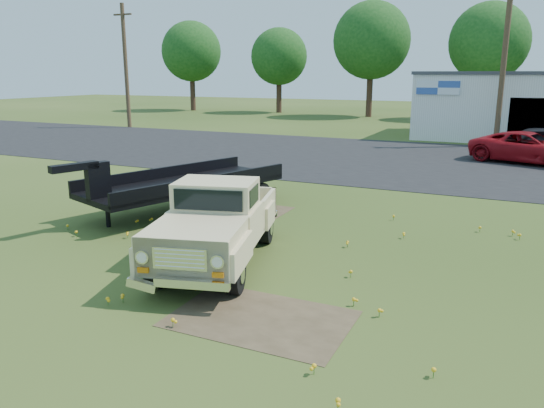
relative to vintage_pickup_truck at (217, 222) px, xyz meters
The scene contains 14 objects.
ground 1.43m from the vintage_pickup_truck, 58.61° to the left, with size 140.00×140.00×0.00m, color #2C4115.
asphalt_lot 15.96m from the vintage_pickup_truck, 87.97° to the left, with size 90.00×14.00×0.02m, color black.
dirt_patch_a 3.07m from the vintage_pickup_truck, 45.10° to the right, with size 3.00×2.00×0.01m, color #433724.
dirt_patch_b 4.74m from the vintage_pickup_truck, 107.95° to the left, with size 2.20×1.60×0.01m, color #433724.
commercial_building 28.71m from the vintage_pickup_truck, 76.77° to the left, with size 14.20×8.20×4.15m.
utility_pole_west 31.60m from the vintage_pickup_truck, 133.07° to the left, with size 1.60×0.30×9.00m.
utility_pole_mid 23.66m from the vintage_pickup_truck, 78.74° to the left, with size 1.60×0.30×9.00m.
treeline_a 49.56m from the vintage_pickup_truck, 123.83° to the left, with size 6.40×6.40×9.52m.
treeline_b 45.65m from the vintage_pickup_truck, 112.58° to the left, with size 5.76×5.76×8.57m.
treeline_c 41.54m from the vintage_pickup_truck, 100.42° to the left, with size 7.04×7.04×10.47m.
treeline_d 41.90m from the vintage_pickup_truck, 86.46° to the left, with size 6.72×6.72×10.00m.
vintage_pickup_truck is the anchor object (origin of this frame).
flatbed_trailer 4.84m from the vintage_pickup_truck, 132.41° to the left, with size 2.26×6.77×1.85m, color black, non-canonical shape.
red_pickup 18.52m from the vintage_pickup_truck, 70.47° to the left, with size 2.34×5.07×1.41m, color maroon.
Camera 1 is at (5.16, -10.40, 4.06)m, focal length 35.00 mm.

